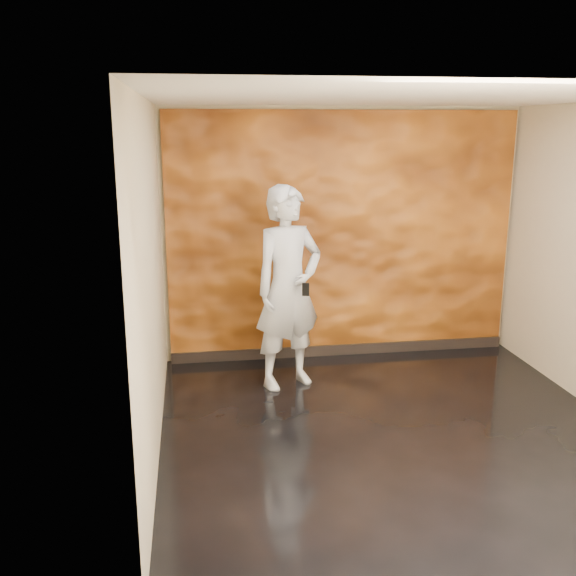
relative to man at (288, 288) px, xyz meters
The scene contains 5 objects.
room 1.42m from the man, 57.15° to the right, with size 4.02×4.02×2.81m.
feature_wall 1.16m from the man, 47.54° to the left, with size 3.90×0.06×2.75m, color orange.
baseboard 1.44m from the man, 46.10° to the left, with size 3.90×0.04×0.12m, color black.
man is the anchor object (origin of this frame).
phone 0.33m from the man, 67.93° to the right, with size 0.07×0.01×0.13m, color black.
Camera 1 is at (-1.68, -4.96, 2.58)m, focal length 40.00 mm.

